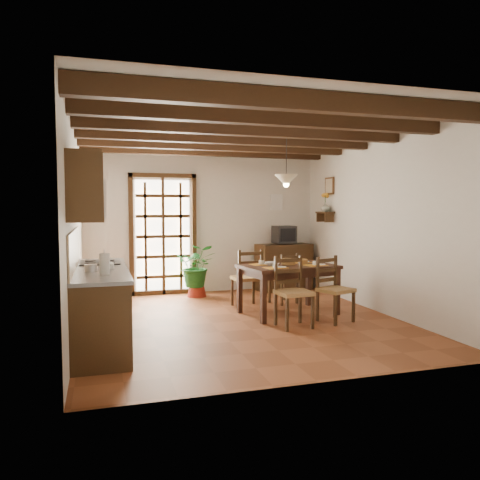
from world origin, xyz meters
name	(u,v)px	position (x,y,z in m)	size (l,w,h in m)	color
ground_plane	(241,321)	(0.00, 0.00, 0.00)	(5.00, 5.00, 0.00)	brown
room_shell	(241,195)	(0.00, 0.00, 1.82)	(4.52, 5.02, 2.81)	silver
ceiling_beams	(241,133)	(0.00, 0.00, 2.69)	(4.50, 4.34, 0.20)	black
french_door	(163,232)	(-0.80, 2.45, 1.18)	(1.26, 0.11, 2.32)	white
kitchen_counter	(100,305)	(-1.96, -0.60, 0.47)	(0.64, 2.25, 1.38)	#352110
upper_cabinet	(86,188)	(-2.08, -1.30, 1.85)	(0.35, 0.80, 0.70)	#352110
range_hood	(91,201)	(-2.05, -0.05, 1.73)	(0.38, 0.60, 0.54)	white
counter_items	(99,264)	(-1.95, -0.51, 0.96)	(0.50, 1.43, 0.25)	black
dining_table	(288,271)	(0.82, 0.24, 0.66)	(1.52, 1.11, 0.76)	#331A10
chair_near_left	(293,305)	(0.59, -0.52, 0.30)	(0.47, 0.45, 0.97)	#A27845
chair_near_right	(335,301)	(1.28, -0.42, 0.29)	(0.54, 0.53, 0.94)	#A27845
chair_far_left	(247,289)	(0.37, 0.89, 0.30)	(0.47, 0.45, 0.97)	#A27845
chair_far_right	(284,288)	(1.06, 1.00, 0.27)	(0.50, 0.49, 0.86)	#A27845
table_setting	(288,263)	(0.82, 0.24, 0.80)	(1.02, 0.68, 0.10)	orange
table_bowl	(272,264)	(0.57, 0.25, 0.79)	(0.22, 0.22, 0.05)	white
sideboard	(284,267)	(1.56, 2.23, 0.46)	(1.08, 0.49, 0.92)	#352110
crt_tv	(284,234)	(1.56, 2.22, 1.11)	(0.42, 0.39, 0.34)	black
fuse_box	(277,202)	(1.50, 2.48, 1.75)	(0.25, 0.03, 0.32)	white
plant_pot	(197,291)	(-0.25, 2.02, 0.11)	(0.36, 0.36, 0.22)	maroon
potted_plant	(197,266)	(-0.25, 2.02, 0.57)	(1.85, 1.59, 2.06)	#144C19
wall_shelf	(325,215)	(2.14, 1.60, 1.51)	(0.20, 0.42, 0.20)	#352110
shelf_vase	(325,207)	(2.14, 1.60, 1.65)	(0.15, 0.15, 0.15)	#B2BFB2
shelf_flowers	(325,196)	(2.14, 1.60, 1.86)	(0.14, 0.14, 0.36)	orange
framed_picture	(329,186)	(2.22, 1.60, 2.05)	(0.03, 0.32, 0.32)	brown
pendant_lamp	(286,179)	(0.82, 0.34, 2.08)	(0.36, 0.36, 0.84)	black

